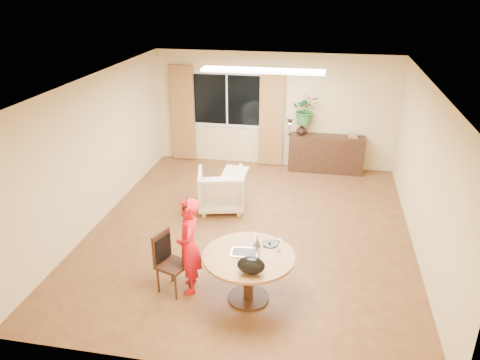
{
  "coord_description": "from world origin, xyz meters",
  "views": [
    {
      "loc": [
        1.16,
        -7.12,
        4.1
      ],
      "look_at": [
        -0.15,
        -0.2,
        1.03
      ],
      "focal_mm": 35.0,
      "sensor_mm": 36.0,
      "label": 1
    }
  ],
  "objects_px": {
    "dining_table": "(249,265)",
    "armchair": "(221,190)",
    "sideboard": "(326,154)",
    "dining_chair": "(173,264)",
    "child": "(189,246)"
  },
  "relations": [
    {
      "from": "dining_chair",
      "to": "child",
      "type": "bearing_deg",
      "value": 38.34
    },
    {
      "from": "dining_chair",
      "to": "sideboard",
      "type": "height_order",
      "value": "dining_chair"
    },
    {
      "from": "armchair",
      "to": "sideboard",
      "type": "bearing_deg",
      "value": -143.18
    },
    {
      "from": "dining_table",
      "to": "dining_chair",
      "type": "relative_size",
      "value": 1.41
    },
    {
      "from": "armchair",
      "to": "dining_table",
      "type": "bearing_deg",
      "value": 97.34
    },
    {
      "from": "child",
      "to": "dining_chair",
      "type": "bearing_deg",
      "value": -87.18
    },
    {
      "from": "dining_table",
      "to": "child",
      "type": "bearing_deg",
      "value": 174.86
    },
    {
      "from": "armchair",
      "to": "child",
      "type": "bearing_deg",
      "value": 79.88
    },
    {
      "from": "dining_table",
      "to": "sideboard",
      "type": "height_order",
      "value": "sideboard"
    },
    {
      "from": "dining_table",
      "to": "dining_chair",
      "type": "bearing_deg",
      "value": 179.91
    },
    {
      "from": "dining_chair",
      "to": "armchair",
      "type": "relative_size",
      "value": 1.02
    },
    {
      "from": "dining_table",
      "to": "armchair",
      "type": "bearing_deg",
      "value": 110.53
    },
    {
      "from": "dining_chair",
      "to": "sideboard",
      "type": "bearing_deg",
      "value": 87.7
    },
    {
      "from": "dining_table",
      "to": "armchair",
      "type": "distance_m",
      "value": 2.81
    },
    {
      "from": "armchair",
      "to": "sideboard",
      "type": "relative_size",
      "value": 0.52
    }
  ]
}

